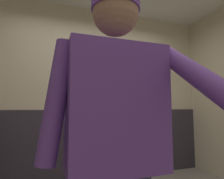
{
  "coord_description": "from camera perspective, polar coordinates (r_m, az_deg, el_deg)",
  "views": [
    {
      "loc": [
        -0.69,
        -1.42,
        1.1
      ],
      "look_at": [
        -0.19,
        0.05,
        1.25
      ],
      "focal_mm": 30.39,
      "sensor_mm": 36.0,
      "label": 1
    }
  ],
  "objects": [
    {
      "name": "urinal_solo",
      "position": [
        2.88,
        -6.16,
        -11.88
      ],
      "size": [
        0.4,
        0.34,
        1.24
      ],
      "color": "white",
      "rests_on": "ground_plane"
    },
    {
      "name": "wall_back",
      "position": [
        3.1,
        -5.97,
        -0.54
      ],
      "size": [
        4.48,
        0.12,
        2.73
      ],
      "primitive_type": "cube",
      "color": "beige",
      "rests_on": "ground_plane"
    },
    {
      "name": "person",
      "position": [
        0.93,
        1.31,
        -10.74
      ],
      "size": [
        0.69,
        0.6,
        1.7
      ],
      "color": "#2D3342",
      "rests_on": "ground_plane"
    },
    {
      "name": "soap_dispenser",
      "position": [
        2.99,
        -5.66,
        -2.62
      ],
      "size": [
        0.1,
        0.07,
        0.18
      ],
      "primitive_type": "cube",
      "color": "silver"
    },
    {
      "name": "wainscot_band_back",
      "position": [
        3.07,
        -5.8,
        -16.08
      ],
      "size": [
        3.88,
        0.03,
        1.07
      ],
      "primitive_type": "cube",
      "color": "#2D2833",
      "rests_on": "ground_plane"
    }
  ]
}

